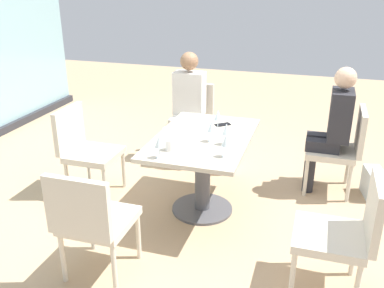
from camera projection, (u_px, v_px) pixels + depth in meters
The scene contains 18 objects.
ground_plane at pixel (202, 209), 3.96m from camera, with size 12.00×12.00×0.00m, color tan.
dining_table_main at pixel (203, 157), 3.76m from camera, with size 1.24×0.81×0.73m.
chair_far_right at pixel (191, 118), 4.91m from camera, with size 0.50×0.46×0.87m.
chair_front_right at pixel (342, 145), 4.12m from camera, with size 0.46×0.50×0.87m.
chair_far_left at pixel (92, 218), 2.90m from camera, with size 0.50×0.46×0.87m.
chair_front_left at pixel (346, 229), 2.78m from camera, with size 0.46×0.50×0.87m.
chair_near_window at pixel (85, 146), 4.10m from camera, with size 0.46×0.51×0.87m.
person_far_right at pixel (188, 103), 4.73m from camera, with size 0.39×0.34×1.26m.
person_front_right at pixel (333, 125), 4.07m from camera, with size 0.34×0.39×1.26m.
wine_glass_0 at pixel (212, 127), 3.54m from camera, with size 0.07×0.07×0.18m.
wine_glass_1 at pixel (226, 141), 3.24m from camera, with size 0.07×0.07×0.18m.
wine_glass_2 at pixel (226, 130), 3.47m from camera, with size 0.07×0.07×0.18m.
wine_glass_3 at pixel (218, 116), 3.81m from camera, with size 0.07×0.07×0.18m.
wine_glass_4 at pixel (159, 142), 3.22m from camera, with size 0.07×0.07×0.18m.
coffee_cup at pixel (170, 145), 3.40m from camera, with size 0.08×0.08×0.09m, color white.
cell_phone_on_table at pixel (223, 125), 3.97m from camera, with size 0.07×0.14×0.01m, color black.
handbag_0 at pixel (226, 158), 4.71m from camera, with size 0.30×0.16×0.28m, color beige.
handbag_1 at pixel (373, 183), 4.15m from camera, with size 0.30×0.16×0.28m, color silver.
Camera 1 is at (-3.31, -0.93, 2.06)m, focal length 39.67 mm.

